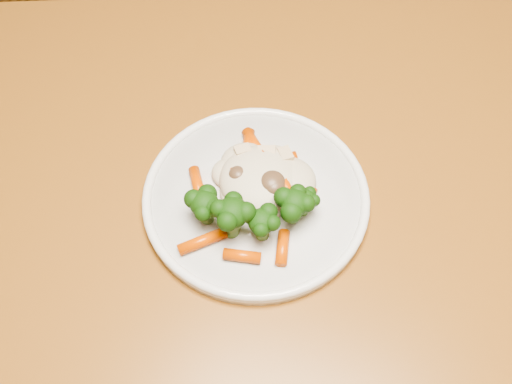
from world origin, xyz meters
TOP-DOWN VIEW (x-y plane):
  - dining_table at (0.28, -0.00)m, footprint 1.36×1.15m
  - plate at (0.19, 0.01)m, footprint 0.24×0.24m
  - meal at (0.19, 0.00)m, footprint 0.15×0.17m

SIDE VIEW (x-z plane):
  - dining_table at x=0.28m, z-range 0.27..1.02m
  - plate at x=0.19m, z-range 0.75..0.76m
  - meal at x=0.19m, z-range 0.76..0.81m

